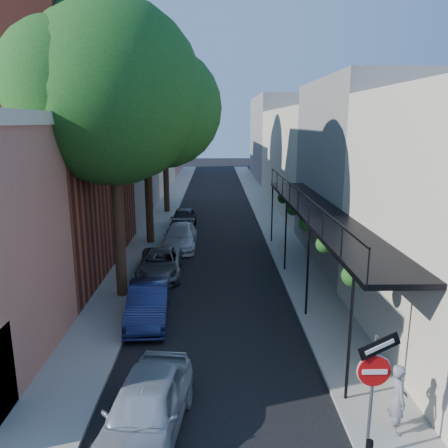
{
  "coord_description": "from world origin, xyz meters",
  "views": [
    {
      "loc": [
        0.0,
        -6.75,
        6.98
      ],
      "look_at": [
        0.36,
        11.07,
        2.8
      ],
      "focal_mm": 35.0,
      "sensor_mm": 36.0,
      "label": 1
    }
  ],
  "objects_px": {
    "oak_mid": "(153,120)",
    "parked_car_d": "(180,237)",
    "parked_car_c": "(160,264)",
    "pedestrian": "(398,399)",
    "oak_far": "(170,104)",
    "parked_car_b": "(148,303)",
    "oak_near": "(125,97)",
    "parked_car_a": "(146,409)",
    "sign_post": "(374,376)",
    "parked_car_e": "(184,219)"
  },
  "relations": [
    {
      "from": "oak_mid",
      "to": "oak_near",
      "type": "bearing_deg",
      "value": -89.63
    },
    {
      "from": "sign_post",
      "to": "oak_far",
      "type": "relative_size",
      "value": 0.25
    },
    {
      "from": "parked_car_b",
      "to": "parked_car_d",
      "type": "bearing_deg",
      "value": 83.64
    },
    {
      "from": "oak_near",
      "to": "parked_car_a",
      "type": "bearing_deg",
      "value": -77.97
    },
    {
      "from": "oak_far",
      "to": "parked_car_c",
      "type": "xyz_separation_m",
      "value": [
        0.78,
        -14.73,
        -7.67
      ]
    },
    {
      "from": "parked_car_b",
      "to": "parked_car_d",
      "type": "height_order",
      "value": "parked_car_b"
    },
    {
      "from": "oak_mid",
      "to": "parked_car_d",
      "type": "relative_size",
      "value": 2.29
    },
    {
      "from": "oak_near",
      "to": "parked_car_d",
      "type": "xyz_separation_m",
      "value": [
        1.37,
        6.91,
        -7.23
      ]
    },
    {
      "from": "oak_mid",
      "to": "sign_post",
      "type": "bearing_deg",
      "value": -69.14
    },
    {
      "from": "parked_car_b",
      "to": "parked_car_c",
      "type": "distance_m",
      "value": 4.67
    },
    {
      "from": "parked_car_d",
      "to": "oak_mid",
      "type": "bearing_deg",
      "value": 142.83
    },
    {
      "from": "sign_post",
      "to": "parked_car_d",
      "type": "bearing_deg",
      "value": 107.66
    },
    {
      "from": "oak_near",
      "to": "oak_mid",
      "type": "relative_size",
      "value": 1.12
    },
    {
      "from": "sign_post",
      "to": "oak_far",
      "type": "height_order",
      "value": "oak_far"
    },
    {
      "from": "oak_mid",
      "to": "oak_far",
      "type": "height_order",
      "value": "oak_far"
    },
    {
      "from": "oak_near",
      "to": "oak_far",
      "type": "xyz_separation_m",
      "value": [
        0.01,
        17.01,
        0.38
      ]
    },
    {
      "from": "oak_far",
      "to": "parked_car_b",
      "type": "distance_m",
      "value": 20.85
    },
    {
      "from": "oak_mid",
      "to": "parked_car_c",
      "type": "bearing_deg",
      "value": -81.58
    },
    {
      "from": "parked_car_b",
      "to": "oak_near",
      "type": "bearing_deg",
      "value": 107.96
    },
    {
      "from": "oak_near",
      "to": "parked_car_d",
      "type": "bearing_deg",
      "value": 78.8
    },
    {
      "from": "parked_car_c",
      "to": "pedestrian",
      "type": "bearing_deg",
      "value": -61.18
    },
    {
      "from": "parked_car_b",
      "to": "parked_car_e",
      "type": "height_order",
      "value": "parked_car_e"
    },
    {
      "from": "oak_far",
      "to": "oak_mid",
      "type": "bearing_deg",
      "value": -90.41
    },
    {
      "from": "pedestrian",
      "to": "oak_far",
      "type": "bearing_deg",
      "value": 22.83
    },
    {
      "from": "oak_near",
      "to": "parked_car_b",
      "type": "distance_m",
      "value": 7.67
    },
    {
      "from": "oak_far",
      "to": "parked_car_a",
      "type": "height_order",
      "value": "oak_far"
    },
    {
      "from": "oak_far",
      "to": "oak_near",
      "type": "bearing_deg",
      "value": -90.04
    },
    {
      "from": "parked_car_a",
      "to": "parked_car_c",
      "type": "distance_m",
      "value": 10.72
    },
    {
      "from": "pedestrian",
      "to": "oak_mid",
      "type": "bearing_deg",
      "value": 31.07
    },
    {
      "from": "sign_post",
      "to": "oak_near",
      "type": "bearing_deg",
      "value": 125.09
    },
    {
      "from": "parked_car_c",
      "to": "pedestrian",
      "type": "xyz_separation_m",
      "value": [
        6.65,
        -10.76,
        0.36
      ]
    },
    {
      "from": "oak_near",
      "to": "sign_post",
      "type": "bearing_deg",
      "value": -54.91
    },
    {
      "from": "sign_post",
      "to": "oak_mid",
      "type": "bearing_deg",
      "value": 110.86
    },
    {
      "from": "oak_mid",
      "to": "parked_car_a",
      "type": "xyz_separation_m",
      "value": [
        1.84,
        -16.36,
        -6.35
      ]
    },
    {
      "from": "parked_car_b",
      "to": "sign_post",
      "type": "bearing_deg",
      "value": -54.89
    },
    {
      "from": "sign_post",
      "to": "oak_far",
      "type": "bearing_deg",
      "value": 103.91
    },
    {
      "from": "oak_mid",
      "to": "parked_car_a",
      "type": "distance_m",
      "value": 17.65
    },
    {
      "from": "oak_mid",
      "to": "parked_car_c",
      "type": "xyz_separation_m",
      "value": [
        0.84,
        -5.69,
        -6.47
      ]
    },
    {
      "from": "parked_car_e",
      "to": "pedestrian",
      "type": "relative_size",
      "value": 2.42
    },
    {
      "from": "oak_mid",
      "to": "parked_car_b",
      "type": "xyz_separation_m",
      "value": [
        1.01,
        -10.36,
        -6.4
      ]
    },
    {
      "from": "sign_post",
      "to": "parked_car_b",
      "type": "distance_m",
      "value": 8.97
    },
    {
      "from": "parked_car_e",
      "to": "pedestrian",
      "type": "xyz_separation_m",
      "value": [
        6.2,
        -19.91,
        0.26
      ]
    },
    {
      "from": "oak_near",
      "to": "parked_car_d",
      "type": "distance_m",
      "value": 10.1
    },
    {
      "from": "oak_far",
      "to": "parked_car_c",
      "type": "relative_size",
      "value": 2.83
    },
    {
      "from": "parked_car_c",
      "to": "oak_mid",
      "type": "bearing_deg",
      "value": 95.53
    },
    {
      "from": "parked_car_b",
      "to": "pedestrian",
      "type": "bearing_deg",
      "value": -47.01
    },
    {
      "from": "parked_car_a",
      "to": "parked_car_b",
      "type": "xyz_separation_m",
      "value": [
        -0.84,
        6.01,
        -0.05
      ]
    },
    {
      "from": "oak_mid",
      "to": "parked_car_d",
      "type": "distance_m",
      "value": 6.65
    },
    {
      "from": "parked_car_b",
      "to": "parked_car_c",
      "type": "relative_size",
      "value": 0.94
    },
    {
      "from": "parked_car_d",
      "to": "parked_car_e",
      "type": "distance_m",
      "value": 4.52
    }
  ]
}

